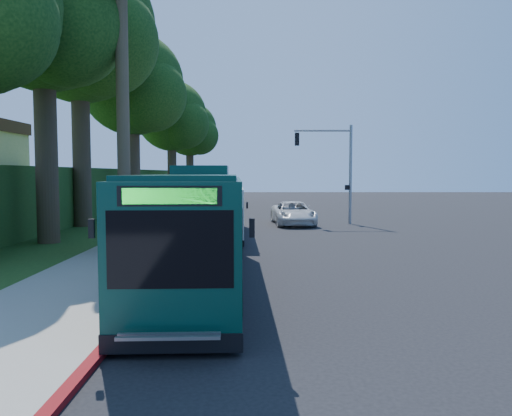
{
  "coord_description": "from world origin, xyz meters",
  "views": [
    {
      "loc": [
        -1.93,
        -25.32,
        3.61
      ],
      "look_at": [
        -1.9,
        1.0,
        1.77
      ],
      "focal_mm": 35.0,
      "sensor_mm": 36.0,
      "label": 1
    }
  ],
  "objects_px": {
    "bus_shelter": "(138,213)",
    "pickup": "(293,213)",
    "white_bus": "(223,209)",
    "teal_bus": "(197,227)"
  },
  "relations": [
    {
      "from": "bus_shelter",
      "to": "pickup",
      "type": "distance_m",
      "value": 14.78
    },
    {
      "from": "bus_shelter",
      "to": "pickup",
      "type": "height_order",
      "value": "bus_shelter"
    },
    {
      "from": "bus_shelter",
      "to": "white_bus",
      "type": "relative_size",
      "value": 0.3
    },
    {
      "from": "bus_shelter",
      "to": "pickup",
      "type": "bearing_deg",
      "value": 57.23
    },
    {
      "from": "white_bus",
      "to": "pickup",
      "type": "bearing_deg",
      "value": 50.67
    },
    {
      "from": "bus_shelter",
      "to": "teal_bus",
      "type": "xyz_separation_m",
      "value": [
        3.45,
        -6.47,
        0.08
      ]
    },
    {
      "from": "teal_bus",
      "to": "pickup",
      "type": "relative_size",
      "value": 2.24
    },
    {
      "from": "bus_shelter",
      "to": "white_bus",
      "type": "height_order",
      "value": "white_bus"
    },
    {
      "from": "pickup",
      "to": "white_bus",
      "type": "bearing_deg",
      "value": -131.29
    },
    {
      "from": "white_bus",
      "to": "pickup",
      "type": "distance_m",
      "value": 7.54
    }
  ]
}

